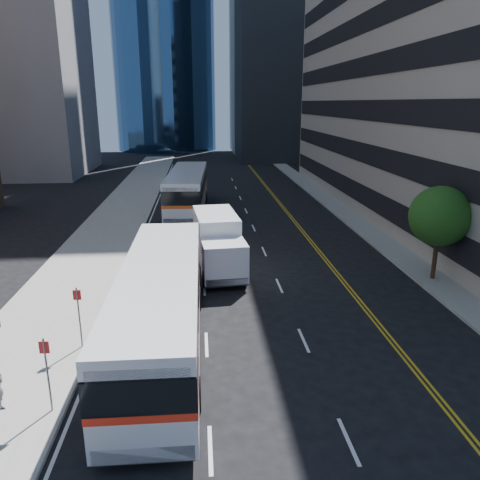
{
  "coord_description": "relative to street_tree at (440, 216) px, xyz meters",
  "views": [
    {
      "loc": [
        -3.61,
        -15.01,
        9.43
      ],
      "look_at": [
        -1.67,
        7.35,
        2.8
      ],
      "focal_mm": 35.0,
      "sensor_mm": 36.0,
      "label": 1
    }
  ],
  "objects": [
    {
      "name": "bus_rear",
      "position": [
        -13.71,
        18.79,
        -1.7
      ],
      "size": [
        3.72,
        13.9,
        3.55
      ],
      "rotation": [
        0.0,
        0.0,
        -0.05
      ],
      "color": "silver",
      "rests_on": "ground"
    },
    {
      "name": "sidewalk_east",
      "position": [
        -0.0,
        17.0,
        -3.57
      ],
      "size": [
        2.0,
        90.0,
        0.15
      ],
      "primitive_type": "cube",
      "color": "gray",
      "rests_on": "ground"
    },
    {
      "name": "street_tree",
      "position": [
        0.0,
        0.0,
        0.0
      ],
      "size": [
        3.2,
        3.2,
        5.1
      ],
      "color": "#332114",
      "rests_on": "sidewalk_east"
    },
    {
      "name": "box_truck",
      "position": [
        -11.64,
        2.77,
        -1.94
      ],
      "size": [
        2.91,
        6.89,
        3.21
      ],
      "rotation": [
        0.0,
        0.0,
        0.09
      ],
      "color": "white",
      "rests_on": "ground"
    },
    {
      "name": "sidewalk_west",
      "position": [
        -19.5,
        17.0,
        -3.57
      ],
      "size": [
        5.0,
        90.0,
        0.15
      ],
      "primitive_type": "cube",
      "color": "gray",
      "rests_on": "ground"
    },
    {
      "name": "bus_front",
      "position": [
        -14.21,
        -6.14,
        -1.76
      ],
      "size": [
        3.03,
        13.36,
        3.44
      ],
      "rotation": [
        0.0,
        0.0,
        -0.01
      ],
      "color": "silver",
      "rests_on": "ground"
    },
    {
      "name": "ground",
      "position": [
        -9.0,
        -8.0,
        -3.64
      ],
      "size": [
        160.0,
        160.0,
        0.0
      ],
      "primitive_type": "plane",
      "color": "black",
      "rests_on": "ground"
    },
    {
      "name": "midrise_west",
      "position": [
        -37.0,
        44.0,
        13.86
      ],
      "size": [
        18.0,
        18.0,
        35.0
      ],
      "primitive_type": "cube",
      "color": "gray",
      "rests_on": "ground"
    }
  ]
}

